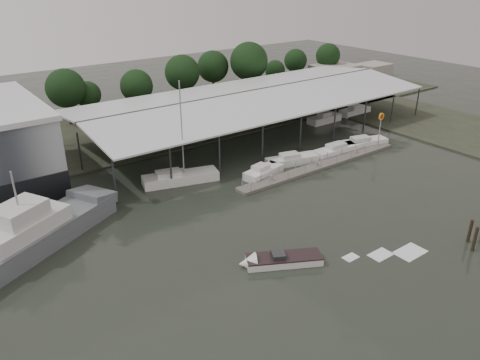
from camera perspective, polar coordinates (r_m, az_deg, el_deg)
ground at (r=49.48m, az=6.01°, el=-6.07°), size 200.00×200.00×0.00m
land_strip_far at (r=82.47m, az=-14.05°, el=6.19°), size 140.00×30.00×0.30m
land_strip_east at (r=88.49m, az=23.65°, el=6.08°), size 20.00×60.00×0.30m
covered_boat_shed at (r=77.33m, az=1.57°, el=10.37°), size 58.24×24.00×6.96m
floating_dock at (r=65.28m, az=9.90°, el=1.77°), size 28.00×2.00×1.40m
shell_fuel_sign at (r=72.79m, az=16.76°, el=6.61°), size 1.10×0.18×5.55m
distant_commercial_buildings at (r=118.62m, az=12.91°, el=12.68°), size 22.00×8.00×4.00m
grey_trawler at (r=49.86m, az=-23.65°, el=-5.87°), size 19.06×12.97×8.84m
white_sailboat at (r=59.93m, az=-7.40°, el=0.28°), size 9.93×5.13×13.21m
speedboat_underway at (r=43.93m, az=4.55°, el=-9.75°), size 17.20×10.00×2.00m
moored_cruiser_0 at (r=61.35m, az=2.83°, el=1.02°), size 6.23×3.33×1.70m
moored_cruiser_1 at (r=65.55m, az=6.32°, el=2.48°), size 7.76×3.93×1.70m
moored_cruiser_2 at (r=70.25m, az=11.83°, el=3.64°), size 8.48×2.50×1.70m
moored_cruiser_3 at (r=73.94m, az=14.63°, el=4.42°), size 8.42×4.18×1.70m
horizon_tree_line at (r=95.61m, az=-3.64°, el=13.23°), size 68.06×12.13×11.49m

